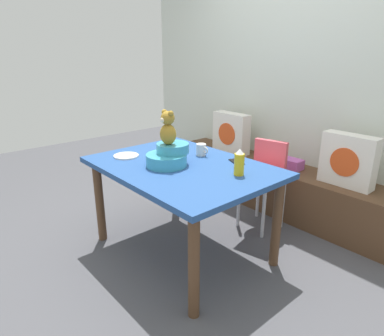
% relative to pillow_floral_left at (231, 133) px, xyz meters
% --- Properties ---
extents(ground_plane, '(8.00, 8.00, 0.00)m').
position_rel_pillow_floral_left_xyz_m(ground_plane, '(0.63, -1.22, -0.68)').
color(ground_plane, '#4C4C51').
extents(back_wall, '(4.40, 0.10, 2.60)m').
position_rel_pillow_floral_left_xyz_m(back_wall, '(0.63, 0.29, 0.62)').
color(back_wall, silver).
rests_on(back_wall, ground_plane).
extents(window_bench, '(2.60, 0.44, 0.46)m').
position_rel_pillow_floral_left_xyz_m(window_bench, '(0.63, 0.02, -0.45)').
color(window_bench, brown).
rests_on(window_bench, ground_plane).
extents(pillow_floral_left, '(0.44, 0.15, 0.44)m').
position_rel_pillow_floral_left_xyz_m(pillow_floral_left, '(0.00, 0.00, 0.00)').
color(pillow_floral_left, white).
rests_on(pillow_floral_left, window_bench).
extents(pillow_floral_right, '(0.44, 0.15, 0.44)m').
position_rel_pillow_floral_left_xyz_m(pillow_floral_right, '(1.32, 0.00, 0.00)').
color(pillow_floral_right, white).
rests_on(pillow_floral_right, window_bench).
extents(book_stack, '(0.20, 0.14, 0.10)m').
position_rel_pillow_floral_left_xyz_m(book_stack, '(0.78, 0.02, -0.17)').
color(book_stack, '#BF58B1').
rests_on(book_stack, window_bench).
extents(dining_table, '(1.37, 0.99, 0.74)m').
position_rel_pillow_floral_left_xyz_m(dining_table, '(0.63, -1.22, -0.03)').
color(dining_table, '#264C8C').
rests_on(dining_table, ground_plane).
extents(highchair, '(0.39, 0.50, 0.79)m').
position_rel_pillow_floral_left_xyz_m(highchair, '(0.78, -0.42, -0.16)').
color(highchair, '#D84C59').
rests_on(highchair, ground_plane).
extents(infant_seat_teal, '(0.30, 0.33, 0.16)m').
position_rel_pillow_floral_left_xyz_m(infant_seat_teal, '(0.58, -1.31, 0.13)').
color(infant_seat_teal, teal).
rests_on(infant_seat_teal, dining_table).
extents(teddy_bear, '(0.13, 0.12, 0.25)m').
position_rel_pillow_floral_left_xyz_m(teddy_bear, '(0.58, -1.31, 0.34)').
color(teddy_bear, olive).
rests_on(teddy_bear, infant_seat_teal).
extents(ketchup_bottle, '(0.07, 0.07, 0.18)m').
position_rel_pillow_floral_left_xyz_m(ketchup_bottle, '(1.05, -1.07, 0.15)').
color(ketchup_bottle, gold).
rests_on(ketchup_bottle, dining_table).
extents(coffee_mug, '(0.12, 0.08, 0.09)m').
position_rel_pillow_floral_left_xyz_m(coffee_mug, '(0.55, -0.96, 0.11)').
color(coffee_mug, silver).
rests_on(coffee_mug, dining_table).
extents(dinner_plate_near, '(0.20, 0.20, 0.01)m').
position_rel_pillow_floral_left_xyz_m(dinner_plate_near, '(0.18, -1.43, 0.07)').
color(dinner_plate_near, white).
rests_on(dinner_plate_near, dining_table).
extents(cell_phone, '(0.16, 0.12, 0.01)m').
position_rel_pillow_floral_left_xyz_m(cell_phone, '(0.86, -0.88, 0.06)').
color(cell_phone, black).
rests_on(cell_phone, dining_table).
extents(table_fork, '(0.17, 0.04, 0.01)m').
position_rel_pillow_floral_left_xyz_m(table_fork, '(0.35, -0.98, 0.06)').
color(table_fork, silver).
rests_on(table_fork, dining_table).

